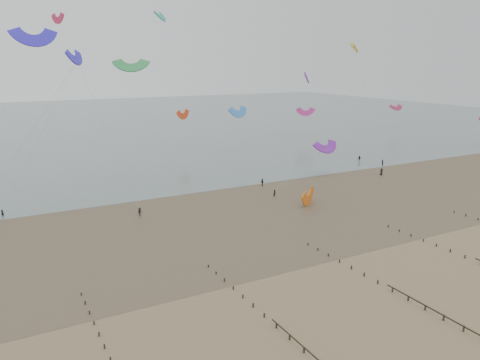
% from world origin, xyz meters
% --- Properties ---
extents(ground, '(500.00, 500.00, 0.00)m').
position_xyz_m(ground, '(0.00, 0.00, 0.00)').
color(ground, brown).
rests_on(ground, ground).
extents(sea_and_shore, '(500.00, 665.00, 0.03)m').
position_xyz_m(sea_and_shore, '(-4.08, 34.40, 0.01)').
color(sea_and_shore, '#475654').
rests_on(sea_and_shore, ground).
extents(kitesurfer_lead, '(0.68, 0.60, 1.58)m').
position_xyz_m(kitesurfer_lead, '(-39.60, 51.85, 0.79)').
color(kitesurfer_lead, black).
rests_on(kitesurfer_lead, ground).
extents(kitesurfers, '(103.14, 21.25, 1.88)m').
position_xyz_m(kitesurfers, '(26.50, 48.10, 0.87)').
color(kitesurfers, black).
rests_on(kitesurfers, ground).
extents(grounded_kite, '(8.47, 8.15, 3.68)m').
position_xyz_m(grounded_kite, '(17.64, 30.34, 0.00)').
color(grounded_kite, '#DD610D').
rests_on(grounded_kite, ground).
extents(kites_airborne, '(255.89, 103.28, 40.66)m').
position_xyz_m(kites_airborne, '(0.95, 86.86, 20.13)').
color(kites_airborne, '#D31A45').
rests_on(kites_airborne, ground).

